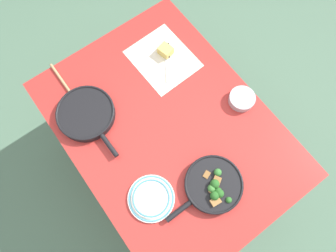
% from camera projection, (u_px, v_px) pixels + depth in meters
% --- Properties ---
extents(ground_plane, '(14.00, 14.00, 0.00)m').
position_uv_depth(ground_plane, '(168.00, 159.00, 2.22)').
color(ground_plane, '#51755B').
extents(dining_table_red, '(1.30, 0.96, 0.76)m').
position_uv_depth(dining_table_red, '(168.00, 132.00, 1.58)').
color(dining_table_red, '#B72D28').
rests_on(dining_table_red, ground_plane).
extents(skillet_broccoli, '(0.27, 0.41, 0.07)m').
position_uv_depth(skillet_broccoli, '(213.00, 186.00, 1.39)').
color(skillet_broccoli, black).
rests_on(skillet_broccoli, dining_table_red).
extents(skillet_eggs, '(0.42, 0.29, 0.05)m').
position_uv_depth(skillet_eggs, '(86.00, 114.00, 1.50)').
color(skillet_eggs, black).
rests_on(skillet_eggs, dining_table_red).
extents(wooden_spoon, '(0.34, 0.04, 0.02)m').
position_uv_depth(wooden_spoon, '(71.00, 94.00, 1.56)').
color(wooden_spoon, tan).
rests_on(wooden_spoon, dining_table_red).
extents(parchment_sheet, '(0.36, 0.31, 0.00)m').
position_uv_depth(parchment_sheet, '(163.00, 59.00, 1.63)').
color(parchment_sheet, silver).
rests_on(parchment_sheet, dining_table_red).
extents(grater_knife, '(0.21, 0.15, 0.02)m').
position_uv_depth(grater_knife, '(168.00, 57.00, 1.62)').
color(grater_knife, silver).
rests_on(grater_knife, dining_table_red).
extents(cheese_block, '(0.08, 0.08, 0.05)m').
position_uv_depth(cheese_block, '(166.00, 51.00, 1.62)').
color(cheese_block, '#E0C15B').
rests_on(cheese_block, dining_table_red).
extents(dinner_plate_stack, '(0.22, 0.22, 0.03)m').
position_uv_depth(dinner_plate_stack, '(151.00, 198.00, 1.38)').
color(dinner_plate_stack, silver).
rests_on(dinner_plate_stack, dining_table_red).
extents(prep_bowl_steel, '(0.13, 0.13, 0.04)m').
position_uv_depth(prep_bowl_steel, '(242.00, 99.00, 1.53)').
color(prep_bowl_steel, '#B7B7BC').
rests_on(prep_bowl_steel, dining_table_red).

